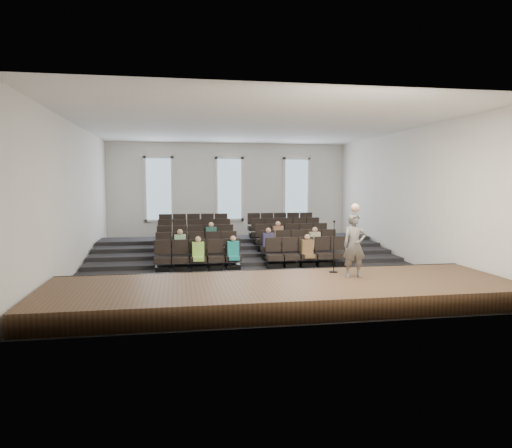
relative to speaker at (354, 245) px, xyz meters
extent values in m
plane|color=black|center=(-2.02, 4.70, -1.35)|extent=(14.00, 14.00, 0.00)
cube|color=white|center=(-2.02, 4.70, 3.66)|extent=(12.00, 14.00, 0.02)
cube|color=silver|center=(-2.02, 11.72, 1.15)|extent=(12.00, 0.04, 5.00)
cube|color=silver|center=(-2.02, -2.32, 1.15)|extent=(12.00, 0.04, 5.00)
cube|color=silver|center=(-8.04, 4.70, 1.15)|extent=(0.04, 14.00, 5.00)
cube|color=silver|center=(4.00, 4.70, 1.15)|extent=(0.04, 14.00, 5.00)
cube|color=#513722|center=(-2.02, -0.40, -1.10)|extent=(11.80, 3.60, 0.50)
cube|color=black|center=(-2.02, 1.37, -1.10)|extent=(11.80, 0.06, 0.52)
cube|color=black|center=(-2.02, 7.02, -1.27)|extent=(11.80, 4.80, 0.15)
cube|color=black|center=(-2.02, 7.55, -1.20)|extent=(11.80, 3.75, 0.30)
cube|color=black|center=(-2.02, 8.07, -1.12)|extent=(11.80, 2.70, 0.45)
cube|color=black|center=(-2.02, 8.60, -1.05)|extent=(11.80, 1.65, 0.60)
cube|color=black|center=(-5.14, 4.10, -1.25)|extent=(0.47, 0.43, 0.20)
cube|color=black|center=(-5.14, 4.10, -0.94)|extent=(0.55, 0.50, 0.19)
cube|color=black|center=(-5.14, 4.31, -0.53)|extent=(0.55, 0.08, 0.50)
cube|color=black|center=(-4.54, 4.10, -1.25)|extent=(0.47, 0.43, 0.20)
cube|color=black|center=(-4.54, 4.10, -0.94)|extent=(0.55, 0.50, 0.19)
cube|color=black|center=(-4.54, 4.31, -0.53)|extent=(0.55, 0.08, 0.50)
cube|color=black|center=(-3.94, 4.10, -1.25)|extent=(0.47, 0.43, 0.20)
cube|color=black|center=(-3.94, 4.10, -0.94)|extent=(0.55, 0.50, 0.19)
cube|color=black|center=(-3.94, 4.31, -0.53)|extent=(0.55, 0.08, 0.50)
cube|color=black|center=(-3.34, 4.10, -1.25)|extent=(0.47, 0.43, 0.20)
cube|color=black|center=(-3.34, 4.10, -0.94)|extent=(0.55, 0.50, 0.19)
cube|color=black|center=(-3.34, 4.31, -0.53)|extent=(0.55, 0.08, 0.50)
cube|color=black|center=(-2.74, 4.10, -1.25)|extent=(0.47, 0.43, 0.20)
cube|color=black|center=(-2.74, 4.10, -0.94)|extent=(0.55, 0.50, 0.19)
cube|color=black|center=(-2.74, 4.31, -0.53)|extent=(0.55, 0.08, 0.50)
cube|color=black|center=(-1.29, 4.10, -1.25)|extent=(0.47, 0.43, 0.20)
cube|color=black|center=(-1.29, 4.10, -0.94)|extent=(0.55, 0.50, 0.19)
cube|color=black|center=(-1.29, 4.31, -0.53)|extent=(0.55, 0.08, 0.50)
cube|color=black|center=(-0.69, 4.10, -1.25)|extent=(0.47, 0.43, 0.20)
cube|color=black|center=(-0.69, 4.10, -0.94)|extent=(0.55, 0.50, 0.19)
cube|color=black|center=(-0.69, 4.31, -0.53)|extent=(0.55, 0.08, 0.50)
cube|color=black|center=(-0.09, 4.10, -1.25)|extent=(0.47, 0.43, 0.20)
cube|color=black|center=(-0.09, 4.10, -0.94)|extent=(0.55, 0.50, 0.19)
cube|color=black|center=(-0.09, 4.31, -0.53)|extent=(0.55, 0.08, 0.50)
cube|color=black|center=(0.51, 4.10, -1.25)|extent=(0.47, 0.43, 0.20)
cube|color=black|center=(0.51, 4.10, -0.94)|extent=(0.55, 0.50, 0.19)
cube|color=black|center=(0.51, 4.31, -0.53)|extent=(0.55, 0.08, 0.50)
cube|color=black|center=(1.11, 4.10, -1.25)|extent=(0.47, 0.43, 0.20)
cube|color=black|center=(1.11, 4.10, -0.94)|extent=(0.55, 0.50, 0.19)
cube|color=black|center=(1.11, 4.31, -0.53)|extent=(0.55, 0.08, 0.50)
cube|color=black|center=(-5.14, 5.15, -1.10)|extent=(0.47, 0.43, 0.20)
cube|color=black|center=(-5.14, 5.15, -0.79)|extent=(0.55, 0.50, 0.19)
cube|color=black|center=(-5.14, 5.36, -0.38)|extent=(0.55, 0.08, 0.50)
cube|color=black|center=(-4.54, 5.15, -1.10)|extent=(0.47, 0.43, 0.20)
cube|color=black|center=(-4.54, 5.15, -0.79)|extent=(0.55, 0.50, 0.19)
cube|color=black|center=(-4.54, 5.36, -0.38)|extent=(0.55, 0.08, 0.50)
cube|color=black|center=(-3.94, 5.15, -1.10)|extent=(0.47, 0.43, 0.20)
cube|color=black|center=(-3.94, 5.15, -0.79)|extent=(0.55, 0.50, 0.19)
cube|color=black|center=(-3.94, 5.36, -0.38)|extent=(0.55, 0.08, 0.50)
cube|color=black|center=(-3.34, 5.15, -1.10)|extent=(0.47, 0.43, 0.20)
cube|color=black|center=(-3.34, 5.15, -0.79)|extent=(0.55, 0.50, 0.19)
cube|color=black|center=(-3.34, 5.36, -0.38)|extent=(0.55, 0.08, 0.50)
cube|color=black|center=(-2.74, 5.15, -1.10)|extent=(0.47, 0.43, 0.20)
cube|color=black|center=(-2.74, 5.15, -0.79)|extent=(0.55, 0.50, 0.19)
cube|color=black|center=(-2.74, 5.36, -0.38)|extent=(0.55, 0.08, 0.50)
cube|color=black|center=(-1.29, 5.15, -1.10)|extent=(0.47, 0.43, 0.20)
cube|color=black|center=(-1.29, 5.15, -0.79)|extent=(0.55, 0.50, 0.19)
cube|color=black|center=(-1.29, 5.36, -0.38)|extent=(0.55, 0.08, 0.50)
cube|color=black|center=(-0.69, 5.15, -1.10)|extent=(0.47, 0.43, 0.20)
cube|color=black|center=(-0.69, 5.15, -0.79)|extent=(0.55, 0.50, 0.19)
cube|color=black|center=(-0.69, 5.36, -0.38)|extent=(0.55, 0.08, 0.50)
cube|color=black|center=(-0.09, 5.15, -1.10)|extent=(0.47, 0.43, 0.20)
cube|color=black|center=(-0.09, 5.15, -0.79)|extent=(0.55, 0.50, 0.19)
cube|color=black|center=(-0.09, 5.36, -0.38)|extent=(0.55, 0.08, 0.50)
cube|color=black|center=(0.51, 5.15, -1.10)|extent=(0.47, 0.43, 0.20)
cube|color=black|center=(0.51, 5.15, -0.79)|extent=(0.55, 0.50, 0.19)
cube|color=black|center=(0.51, 5.36, -0.38)|extent=(0.55, 0.08, 0.50)
cube|color=black|center=(1.11, 5.15, -1.10)|extent=(0.47, 0.43, 0.20)
cube|color=black|center=(1.11, 5.15, -0.79)|extent=(0.55, 0.50, 0.19)
cube|color=black|center=(1.11, 5.36, -0.38)|extent=(0.55, 0.08, 0.50)
cube|color=black|center=(-5.14, 6.20, -0.95)|extent=(0.47, 0.42, 0.20)
cube|color=black|center=(-5.14, 6.20, -0.64)|extent=(0.55, 0.50, 0.19)
cube|color=black|center=(-5.14, 6.41, -0.23)|extent=(0.55, 0.08, 0.50)
cube|color=black|center=(-4.54, 6.20, -0.95)|extent=(0.47, 0.42, 0.20)
cube|color=black|center=(-4.54, 6.20, -0.64)|extent=(0.55, 0.50, 0.19)
cube|color=black|center=(-4.54, 6.41, -0.23)|extent=(0.55, 0.08, 0.50)
cube|color=black|center=(-3.94, 6.20, -0.95)|extent=(0.47, 0.42, 0.20)
cube|color=black|center=(-3.94, 6.20, -0.64)|extent=(0.55, 0.50, 0.19)
cube|color=black|center=(-3.94, 6.41, -0.23)|extent=(0.55, 0.08, 0.50)
cube|color=black|center=(-3.34, 6.20, -0.95)|extent=(0.47, 0.42, 0.20)
cube|color=black|center=(-3.34, 6.20, -0.64)|extent=(0.55, 0.50, 0.19)
cube|color=black|center=(-3.34, 6.41, -0.23)|extent=(0.55, 0.08, 0.50)
cube|color=black|center=(-2.74, 6.20, -0.95)|extent=(0.47, 0.42, 0.20)
cube|color=black|center=(-2.74, 6.20, -0.64)|extent=(0.55, 0.50, 0.19)
cube|color=black|center=(-2.74, 6.41, -0.23)|extent=(0.55, 0.08, 0.50)
cube|color=black|center=(-1.29, 6.20, -0.95)|extent=(0.47, 0.42, 0.20)
cube|color=black|center=(-1.29, 6.20, -0.64)|extent=(0.55, 0.50, 0.19)
cube|color=black|center=(-1.29, 6.41, -0.23)|extent=(0.55, 0.08, 0.50)
cube|color=black|center=(-0.69, 6.20, -0.95)|extent=(0.47, 0.42, 0.20)
cube|color=black|center=(-0.69, 6.20, -0.64)|extent=(0.55, 0.50, 0.19)
cube|color=black|center=(-0.69, 6.41, -0.23)|extent=(0.55, 0.08, 0.50)
cube|color=black|center=(-0.09, 6.20, -0.95)|extent=(0.47, 0.42, 0.20)
cube|color=black|center=(-0.09, 6.20, -0.64)|extent=(0.55, 0.50, 0.19)
cube|color=black|center=(-0.09, 6.41, -0.23)|extent=(0.55, 0.08, 0.50)
cube|color=black|center=(0.51, 6.20, -0.95)|extent=(0.47, 0.42, 0.20)
cube|color=black|center=(0.51, 6.20, -0.64)|extent=(0.55, 0.50, 0.19)
cube|color=black|center=(0.51, 6.41, -0.23)|extent=(0.55, 0.08, 0.50)
cube|color=black|center=(1.11, 6.20, -0.95)|extent=(0.47, 0.42, 0.20)
cube|color=black|center=(1.11, 6.20, -0.64)|extent=(0.55, 0.50, 0.19)
cube|color=black|center=(1.11, 6.41, -0.23)|extent=(0.55, 0.08, 0.50)
cube|color=black|center=(-5.14, 7.25, -0.80)|extent=(0.47, 0.42, 0.20)
cube|color=black|center=(-5.14, 7.25, -0.49)|extent=(0.55, 0.50, 0.19)
cube|color=black|center=(-5.14, 7.46, -0.08)|extent=(0.55, 0.08, 0.50)
cube|color=black|center=(-4.54, 7.25, -0.80)|extent=(0.47, 0.42, 0.20)
cube|color=black|center=(-4.54, 7.25, -0.49)|extent=(0.55, 0.50, 0.19)
cube|color=black|center=(-4.54, 7.46, -0.08)|extent=(0.55, 0.08, 0.50)
cube|color=black|center=(-3.94, 7.25, -0.80)|extent=(0.47, 0.42, 0.20)
cube|color=black|center=(-3.94, 7.25, -0.49)|extent=(0.55, 0.50, 0.19)
cube|color=black|center=(-3.94, 7.46, -0.08)|extent=(0.55, 0.08, 0.50)
cube|color=black|center=(-3.34, 7.25, -0.80)|extent=(0.47, 0.42, 0.20)
cube|color=black|center=(-3.34, 7.25, -0.49)|extent=(0.55, 0.50, 0.19)
cube|color=black|center=(-3.34, 7.46, -0.08)|extent=(0.55, 0.08, 0.50)
cube|color=black|center=(-2.74, 7.25, -0.80)|extent=(0.47, 0.42, 0.20)
cube|color=black|center=(-2.74, 7.25, -0.49)|extent=(0.55, 0.50, 0.19)
cube|color=black|center=(-2.74, 7.46, -0.08)|extent=(0.55, 0.08, 0.50)
cube|color=black|center=(-1.29, 7.25, -0.80)|extent=(0.47, 0.42, 0.20)
cube|color=black|center=(-1.29, 7.25, -0.49)|extent=(0.55, 0.50, 0.19)
cube|color=black|center=(-1.29, 7.46, -0.08)|extent=(0.55, 0.08, 0.50)
cube|color=black|center=(-0.69, 7.25, -0.80)|extent=(0.47, 0.42, 0.20)
cube|color=black|center=(-0.69, 7.25, -0.49)|extent=(0.55, 0.50, 0.19)
cube|color=black|center=(-0.69, 7.46, -0.08)|extent=(0.55, 0.08, 0.50)
cube|color=black|center=(-0.09, 7.25, -0.80)|extent=(0.47, 0.42, 0.20)
cube|color=black|center=(-0.09, 7.25, -0.49)|extent=(0.55, 0.50, 0.19)
cube|color=black|center=(-0.09, 7.46, -0.08)|extent=(0.55, 0.08, 0.50)
cube|color=black|center=(0.51, 7.25, -0.80)|extent=(0.47, 0.42, 0.20)
cube|color=black|center=(0.51, 7.25, -0.49)|extent=(0.55, 0.50, 0.19)
cube|color=black|center=(0.51, 7.46, -0.08)|extent=(0.55, 0.08, 0.50)
cube|color=black|center=(1.11, 7.25, -0.80)|extent=(0.47, 0.42, 0.20)
cube|color=black|center=(1.11, 7.25, -0.49)|extent=(0.55, 0.50, 0.19)
cube|color=black|center=(1.11, 7.46, -0.08)|extent=(0.55, 0.08, 0.50)
cube|color=black|center=(-5.14, 8.30, -0.65)|extent=(0.47, 0.42, 0.20)
cube|color=black|center=(-5.14, 8.30, -0.34)|extent=(0.55, 0.50, 0.19)
cube|color=black|center=(-5.14, 8.51, 0.07)|extent=(0.55, 0.08, 0.50)
cube|color=black|center=(-4.54, 8.30, -0.65)|extent=(0.47, 0.42, 0.20)
cube|color=black|center=(-4.54, 8.30, -0.34)|extent=(0.55, 0.50, 0.19)
cube|color=black|center=(-4.54, 8.51, 0.07)|extent=(0.55, 0.08, 0.50)
cube|color=black|center=(-3.94, 8.30, -0.65)|extent=(0.47, 0.42, 0.20)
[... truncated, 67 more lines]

